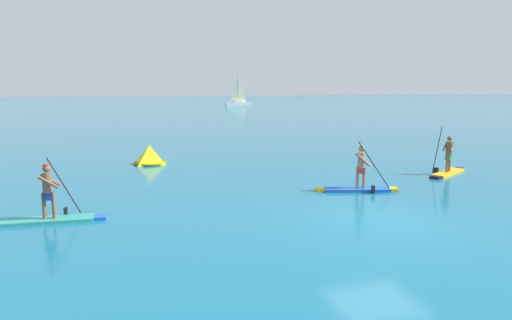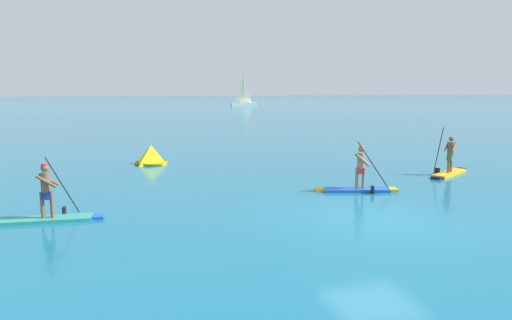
{
  "view_description": "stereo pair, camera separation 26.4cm",
  "coord_description": "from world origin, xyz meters",
  "px_view_note": "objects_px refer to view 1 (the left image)",
  "views": [
    {
      "loc": [
        -7.01,
        -11.01,
        3.69
      ],
      "look_at": [
        -1.55,
        6.66,
        0.81
      ],
      "focal_mm": 32.44,
      "sensor_mm": 36.0,
      "label": 1
    },
    {
      "loc": [
        -6.76,
        -11.09,
        3.69
      ],
      "look_at": [
        -1.55,
        6.66,
        0.81
      ],
      "focal_mm": 32.44,
      "sensor_mm": 36.0,
      "label": 2
    }
  ],
  "objects_px": {
    "race_marker_buoy": "(150,156)",
    "sailboat_right_horizon": "(238,102)",
    "paddleboarder_far_right": "(448,166)",
    "paddleboarder_mid_center": "(359,181)",
    "paddleboarder_near_left": "(47,209)"
  },
  "relations": [
    {
      "from": "race_marker_buoy",
      "to": "sailboat_right_horizon",
      "type": "height_order",
      "value": "sailboat_right_horizon"
    },
    {
      "from": "paddleboarder_far_right",
      "to": "paddleboarder_mid_center",
      "type": "bearing_deg",
      "value": -12.03
    },
    {
      "from": "paddleboarder_mid_center",
      "to": "race_marker_buoy",
      "type": "distance_m",
      "value": 10.8
    },
    {
      "from": "paddleboarder_far_right",
      "to": "race_marker_buoy",
      "type": "height_order",
      "value": "paddleboarder_far_right"
    },
    {
      "from": "paddleboarder_near_left",
      "to": "sailboat_right_horizon",
      "type": "distance_m",
      "value": 83.0
    },
    {
      "from": "paddleboarder_near_left",
      "to": "sailboat_right_horizon",
      "type": "height_order",
      "value": "sailboat_right_horizon"
    },
    {
      "from": "paddleboarder_near_left",
      "to": "paddleboarder_far_right",
      "type": "bearing_deg",
      "value": 14.35
    },
    {
      "from": "race_marker_buoy",
      "to": "paddleboarder_far_right",
      "type": "bearing_deg",
      "value": -28.7
    },
    {
      "from": "race_marker_buoy",
      "to": "sailboat_right_horizon",
      "type": "xyz_separation_m",
      "value": [
        23.11,
        69.26,
        0.46
      ]
    },
    {
      "from": "paddleboarder_mid_center",
      "to": "paddleboarder_far_right",
      "type": "bearing_deg",
      "value": 34.52
    },
    {
      "from": "race_marker_buoy",
      "to": "sailboat_right_horizon",
      "type": "bearing_deg",
      "value": 71.55
    },
    {
      "from": "paddleboarder_far_right",
      "to": "sailboat_right_horizon",
      "type": "bearing_deg",
      "value": -128.61
    },
    {
      "from": "paddleboarder_near_left",
      "to": "paddleboarder_far_right",
      "type": "distance_m",
      "value": 15.88
    },
    {
      "from": "sailboat_right_horizon",
      "to": "race_marker_buoy",
      "type": "bearing_deg",
      "value": 74.92
    },
    {
      "from": "paddleboarder_mid_center",
      "to": "paddleboarder_near_left",
      "type": "bearing_deg",
      "value": -158.59
    }
  ]
}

